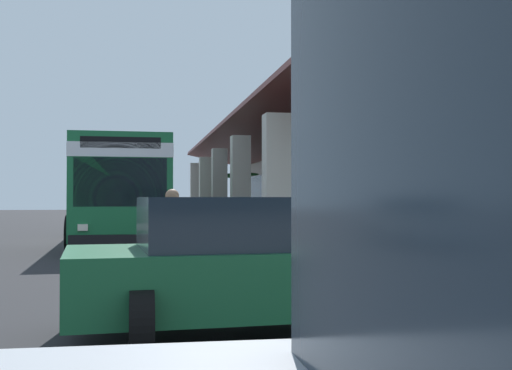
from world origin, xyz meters
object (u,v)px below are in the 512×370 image
transit_bus (120,186)px  parked_sedan_green (271,264)px  potted_palm (240,218)px  pedestrian (172,235)px

transit_bus → parked_sedan_green: transit_bus is taller
parked_sedan_green → potted_palm: (-20.76, 2.90, -0.17)m
transit_bus → pedestrian: size_ratio=7.05×
transit_bus → pedestrian: bearing=5.5°
pedestrian → potted_palm: potted_palm is taller
transit_bus → parked_sedan_green: (14.91, 2.02, -1.10)m
transit_bus → potted_palm: 7.75m
parked_sedan_green → potted_palm: size_ratio=1.70×
parked_sedan_green → pedestrian: 3.42m
parked_sedan_green → pedestrian: (-3.30, -0.89, 0.14)m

